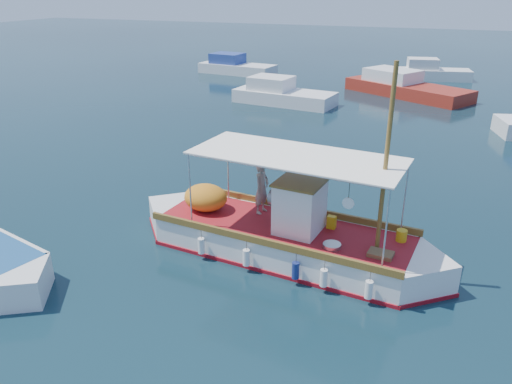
% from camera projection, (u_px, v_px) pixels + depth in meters
% --- Properties ---
extents(ground, '(160.00, 160.00, 0.00)m').
position_uv_depth(ground, '(281.00, 247.00, 14.18)').
color(ground, black).
rests_on(ground, ground).
extents(fishing_caique, '(9.10, 3.16, 5.58)m').
position_uv_depth(fishing_caique, '(281.00, 237.00, 13.67)').
color(fishing_caique, white).
rests_on(fishing_caique, ground).
extents(bg_boat_nw, '(6.46, 3.14, 1.80)m').
position_uv_depth(bg_boat_nw, '(282.00, 95.00, 31.00)').
color(bg_boat_nw, silver).
rests_on(bg_boat_nw, ground).
extents(bg_boat_n, '(8.69, 6.60, 1.80)m').
position_uv_depth(bg_boat_n, '(404.00, 88.00, 33.28)').
color(bg_boat_n, maroon).
rests_on(bg_boat_n, ground).
extents(bg_boat_far_w, '(6.55, 3.01, 1.80)m').
position_uv_depth(bg_boat_far_w, '(235.00, 67.00, 41.34)').
color(bg_boat_far_w, silver).
rests_on(bg_boat_far_w, ground).
extents(bg_boat_far_n, '(5.87, 3.10, 1.80)m').
position_uv_depth(bg_boat_far_n, '(430.00, 73.00, 38.75)').
color(bg_boat_far_n, silver).
rests_on(bg_boat_far_n, ground).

